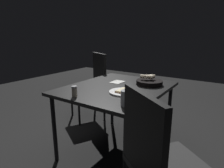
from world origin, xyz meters
name	(u,v)px	position (x,y,z in m)	size (l,w,h in m)	color
ground	(117,149)	(0.00, 0.00, 0.00)	(8.00, 8.00, 0.00)	black
dining_table	(117,92)	(0.00, 0.00, 0.66)	(1.11, 0.91, 0.72)	black
pizza_plate	(124,92)	(0.14, 0.16, 0.73)	(0.27, 0.27, 0.04)	white
bread_basket	(149,82)	(-0.26, 0.23, 0.75)	(0.27, 0.27, 0.10)	black
beer_glass	(126,99)	(0.41, 0.34, 0.77)	(0.08, 0.08, 0.12)	silver
pepper_shaker	(74,92)	(0.47, -0.13, 0.76)	(0.05, 0.05, 0.09)	#BFB299
napkin	(117,82)	(-0.16, -0.10, 0.72)	(0.16, 0.12, 0.00)	white
chair_near	(93,82)	(-0.54, -0.77, 0.54)	(0.60, 0.60, 0.97)	black
chair_far	(159,159)	(0.63, 0.69, 0.54)	(0.62, 0.62, 0.94)	#2D2D2D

